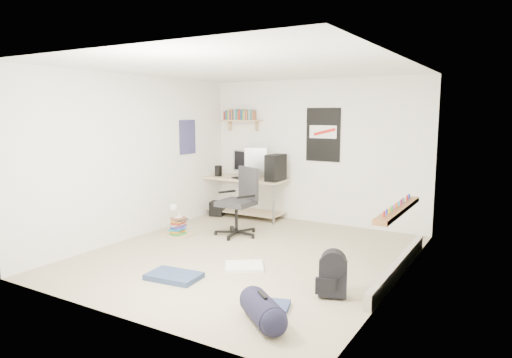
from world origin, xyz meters
The scene contains 26 objects.
floor centered at (0.00, 0.00, -0.01)m, with size 4.00×4.50×0.01m, color gray.
ceiling centered at (0.00, 0.00, 2.50)m, with size 4.00×4.50×0.01m, color white.
back_wall centered at (0.00, 2.25, 1.25)m, with size 4.00×0.01×2.50m, color silver.
left_wall centered at (-2.00, 0.00, 1.25)m, with size 0.01×4.50×2.50m, color silver.
right_wall centered at (2.00, 0.00, 1.25)m, with size 0.01×4.50×2.50m, color silver.
desk centered at (-1.28, 2.00, 0.36)m, with size 1.65×0.72×0.75m, color tan.
monitor_left centered at (-1.32, 1.90, 0.95)m, with size 0.35×0.09×0.39m, color #949498.
monitor_right centered at (-0.99, 1.89, 0.97)m, with size 0.40×0.10×0.44m, color #A9A8AD.
pc_tower centered at (-0.56, 1.84, 0.98)m, with size 0.21×0.43×0.46m, color black.
keyboard centered at (-1.17, 1.70, 0.76)m, with size 0.40×0.14×0.02m, color black.
speaker_left centered at (-1.75, 1.79, 0.85)m, with size 0.10×0.10×0.20m, color black.
speaker_right centered at (-1.05, 1.70, 0.84)m, with size 0.09×0.09×0.18m, color black.
office_chair centered at (-0.69, 0.78, 0.49)m, with size 0.71×0.71×1.08m, color black.
wall_shelf centered at (-1.45, 2.14, 1.78)m, with size 0.80×0.22×0.24m, color tan.
poster_back_wall centered at (0.15, 2.23, 1.55)m, with size 0.62×0.03×0.92m, color black.
poster_left_wall centered at (-1.99, 1.20, 1.50)m, with size 0.02×0.42×0.60m, color navy.
window centered at (1.95, 0.30, 1.45)m, with size 0.10×1.50×1.26m, color brown.
baseboard_heater centered at (1.96, 0.30, 0.09)m, with size 0.08×2.50×0.18m, color #B7B2A8.
backpack centered at (1.52, -0.75, 0.20)m, with size 0.29×0.23×0.39m, color black.
duffel_bag centered at (1.20, -1.67, 0.14)m, with size 0.27×0.27×0.52m, color black.
tshirt centered at (0.24, -0.47, 0.02)m, with size 0.47×0.40×0.04m, color silver.
jeans_a centered at (-0.27, -1.21, 0.03)m, with size 0.61×0.39×0.07m, color navy.
jeans_b centered at (1.09, -1.35, 0.03)m, with size 0.39×0.30×0.05m, color navy.
book_stack centered at (-1.49, 0.31, 0.15)m, with size 0.41×0.33×0.28m, color brown.
desk_lamp centered at (-1.47, 0.29, 0.38)m, with size 0.13×0.22×0.22m, color white.
subwoofer centered at (-1.75, 1.74, 0.14)m, with size 0.24×0.24×0.27m, color black.
Camera 1 is at (3.17, -5.11, 1.93)m, focal length 32.00 mm.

